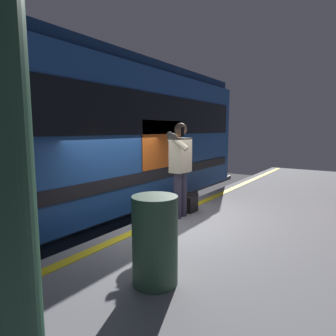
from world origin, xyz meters
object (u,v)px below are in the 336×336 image
at_px(passenger, 180,162).
at_px(handbag, 191,203).
at_px(train_carriage, 44,134).
at_px(trash_bin, 155,240).

relative_size(passenger, handbag, 4.60).
xyz_separation_m(passenger, handbag, (-0.39, 0.00, -0.83)).
bearing_deg(train_carriage, passenger, 109.17).
bearing_deg(trash_bin, passenger, -154.44).
bearing_deg(train_carriage, trash_bin, 72.18).
relative_size(train_carriage, passenger, 7.21).
distance_m(passenger, handbag, 0.92).
xyz_separation_m(handbag, trash_bin, (2.48, 0.99, 0.29)).
bearing_deg(handbag, passenger, -0.49).
xyz_separation_m(passenger, trash_bin, (2.09, 1.00, -0.54)).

